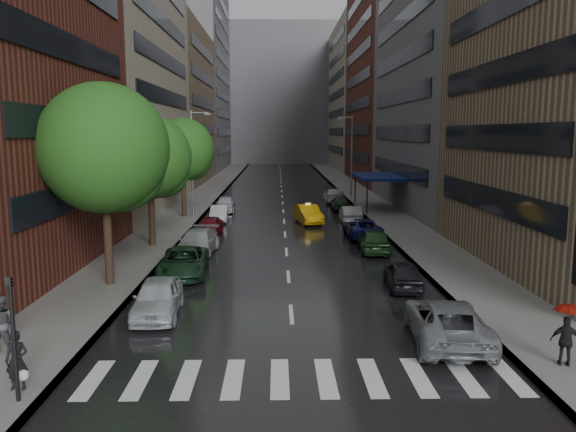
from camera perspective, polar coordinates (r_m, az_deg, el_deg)
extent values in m
plane|color=gray|center=(19.47, 0.65, -13.69)|extent=(220.00, 220.00, 0.00)
cube|color=black|center=(68.41, -0.63, 2.37)|extent=(14.00, 140.00, 0.01)
cube|color=gray|center=(68.92, -8.14, 2.39)|extent=(4.00, 140.00, 0.15)
cube|color=gray|center=(69.06, 6.86, 2.43)|extent=(4.00, 140.00, 0.15)
cube|color=silver|center=(18.47, -19.17, -15.42)|extent=(0.55, 2.80, 0.01)
cube|color=silver|center=(18.10, -14.79, -15.73)|extent=(0.55, 2.80, 0.01)
cube|color=silver|center=(17.83, -10.24, -15.96)|extent=(0.55, 2.80, 0.01)
cube|color=silver|center=(17.67, -5.57, -16.10)|extent=(0.55, 2.80, 0.01)
cube|color=silver|center=(17.62, -0.84, -16.13)|extent=(0.55, 2.80, 0.01)
cube|color=silver|center=(17.68, 3.89, -16.06)|extent=(0.55, 2.80, 0.01)
cube|color=silver|center=(17.85, 8.55, -15.89)|extent=(0.55, 2.80, 0.01)
cube|color=silver|center=(18.13, 13.08, -15.63)|extent=(0.55, 2.80, 0.01)
cube|color=silver|center=(18.51, 17.44, -15.29)|extent=(0.55, 2.80, 0.01)
cube|color=silver|center=(18.98, 21.59, -14.88)|extent=(0.55, 2.80, 0.01)
cube|color=gray|center=(56.73, -16.67, 17.98)|extent=(8.00, 28.00, 34.00)
cube|color=#937A5B|center=(83.35, -11.29, 10.89)|extent=(8.00, 28.00, 22.00)
cube|color=slate|center=(113.53, -8.68, 14.34)|extent=(8.00, 32.00, 38.00)
cube|color=slate|center=(56.40, 15.31, 12.97)|extent=(8.00, 28.00, 24.00)
cube|color=maroon|center=(84.15, 9.93, 15.69)|extent=(8.00, 28.00, 36.00)
cube|color=gray|center=(113.28, 6.94, 11.85)|extent=(8.00, 32.00, 28.00)
cube|color=slate|center=(136.28, -0.89, 12.18)|extent=(40.00, 14.00, 32.00)
cylinder|color=#382619|center=(27.91, -17.84, -1.60)|extent=(0.40, 0.40, 5.30)
sphere|color=#1E5116|center=(27.52, -18.22, 6.57)|extent=(6.05, 6.05, 6.05)
cylinder|color=#382619|center=(36.85, -13.70, 0.42)|extent=(0.40, 0.40, 4.62)
sphere|color=#1E5116|center=(36.54, -13.89, 5.81)|extent=(5.28, 5.28, 5.28)
cylinder|color=#382619|center=(49.04, -10.55, 2.54)|extent=(0.40, 0.40, 4.71)
sphere|color=#1E5116|center=(48.81, -10.66, 6.66)|extent=(5.38, 5.38, 5.38)
imported|color=#E4A10C|center=(45.56, 2.04, 0.19)|extent=(2.42, 4.77, 1.50)
imported|color=#B7BDC2|center=(23.43, -13.11, -8.07)|extent=(2.07, 4.55, 1.51)
imported|color=#183521|center=(29.54, -10.54, -4.62)|extent=(2.66, 5.25, 1.42)
imported|color=#9CA1A5|center=(34.44, -9.17, -2.65)|extent=(2.42, 5.24, 1.48)
imported|color=#581117|center=(40.51, -7.95, -1.03)|extent=(1.83, 4.08, 1.36)
imported|color=#A8A9AE|center=(47.02, -7.00, 0.29)|extent=(1.59, 4.07, 1.32)
imported|color=silver|center=(52.54, -6.38, 1.24)|extent=(1.83, 4.34, 1.46)
imported|color=gray|center=(20.88, 15.80, -10.25)|extent=(3.01, 5.64, 1.51)
imported|color=black|center=(27.27, 11.62, -5.84)|extent=(1.91, 4.07, 1.34)
imported|color=#1A3A1A|center=(34.97, 8.74, -2.44)|extent=(2.15, 4.59, 1.52)
imported|color=#0E0D3E|center=(39.61, 7.57, -1.22)|extent=(2.39, 5.03, 1.39)
imported|color=gray|center=(45.93, 6.36, 0.17)|extent=(1.60, 4.39, 1.44)
imported|color=#173317|center=(53.26, 5.33, 1.32)|extent=(1.71, 4.11, 1.39)
imported|color=silver|center=(59.40, 4.66, 2.10)|extent=(2.26, 5.09, 1.45)
imported|color=black|center=(17.99, -25.85, -13.07)|extent=(0.66, 0.46, 1.70)
sphere|color=white|center=(17.97, -25.30, -14.43)|extent=(0.32, 0.32, 0.32)
imported|color=#4C4C51|center=(21.12, -27.10, -9.69)|extent=(0.94, 0.74, 1.90)
imported|color=black|center=(20.93, -27.23, -7.85)|extent=(0.96, 0.98, 0.88)
imported|color=black|center=(19.81, 26.42, -11.31)|extent=(1.00, 0.69, 1.58)
imported|color=#9E170C|center=(19.55, 26.59, -8.93)|extent=(0.82, 0.82, 0.72)
cylinder|color=black|center=(17.01, -26.04, -11.63)|extent=(0.12, 0.12, 3.20)
imported|color=black|center=(16.60, -26.36, -7.08)|extent=(0.18, 0.15, 0.90)
cylinder|color=gray|center=(48.63, -9.71, 5.23)|extent=(0.18, 0.18, 9.00)
cube|color=gray|center=(48.38, -8.17, 10.22)|extent=(0.50, 0.22, 0.16)
cylinder|color=gray|center=(63.62, 6.48, 6.05)|extent=(0.18, 0.18, 9.00)
cube|color=gray|center=(63.41, 5.27, 9.86)|extent=(0.50, 0.22, 0.16)
cube|color=navy|center=(54.03, 9.11, 3.97)|extent=(4.00, 8.00, 0.25)
cylinder|color=black|center=(50.18, 8.03, 1.92)|extent=(0.12, 0.12, 3.00)
cylinder|color=black|center=(57.65, 6.84, 2.80)|extent=(0.12, 0.12, 3.00)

